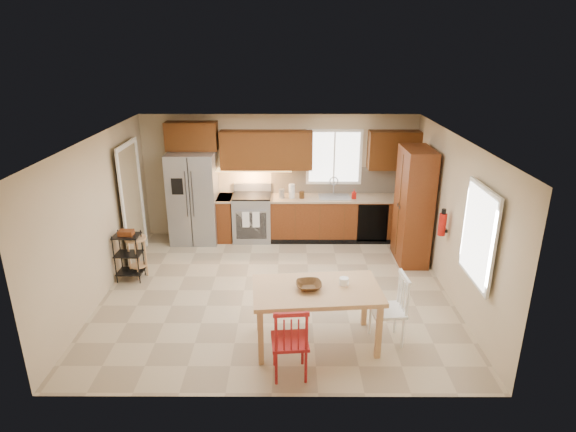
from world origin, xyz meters
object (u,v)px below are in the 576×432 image
at_px(chair_white, 387,309).
at_px(bar_stool, 138,257).
at_px(refrigerator, 194,198).
at_px(range_stove, 252,218).
at_px(utility_cart, 129,256).
at_px(table_bowl, 309,289).
at_px(fire_extinguisher, 442,224).
at_px(chair_red, 290,340).
at_px(table_jar, 344,283).
at_px(pantry, 413,206).
at_px(soap_bottle, 354,194).
at_px(dining_table, 316,316).

xyz_separation_m(chair_white, bar_stool, (-3.90, 1.89, -0.12)).
height_order(refrigerator, chair_white, refrigerator).
relative_size(range_stove, utility_cart, 1.08).
height_order(table_bowl, bar_stool, table_bowl).
xyz_separation_m(fire_extinguisher, chair_red, (-2.42, -2.24, -0.61)).
distance_m(fire_extinguisher, table_jar, 2.28).
bearing_deg(fire_extinguisher, chair_white, -126.08).
height_order(pantry, bar_stool, pantry).
bearing_deg(utility_cart, table_jar, -25.72).
bearing_deg(chair_red, soap_bottle, 68.20).
xyz_separation_m(range_stove, dining_table, (1.11, -3.62, -0.06)).
bearing_deg(chair_red, range_stove, 95.15).
xyz_separation_m(soap_bottle, bar_stool, (-3.87, -1.60, -0.63)).
relative_size(dining_table, bar_stool, 2.28).
bearing_deg(chair_white, table_jar, 79.91).
bearing_deg(utility_cart, table_bowl, -30.71).
bearing_deg(utility_cart, chair_white, -22.88).
height_order(soap_bottle, utility_cart, soap_bottle).
height_order(table_bowl, table_jar, table_jar).
relative_size(fire_extinguisher, chair_red, 0.37).
height_order(range_stove, table_bowl, range_stove).
distance_m(refrigerator, chair_red, 4.65).
xyz_separation_m(fire_extinguisher, bar_stool, (-5.02, 0.35, -0.74)).
relative_size(chair_red, bar_stool, 1.34).
bearing_deg(range_stove, bar_stool, -137.57).
xyz_separation_m(chair_white, table_jar, (-0.59, 0.05, 0.36)).
xyz_separation_m(range_stove, chair_white, (2.06, -3.57, 0.03)).
bearing_deg(table_bowl, range_stove, 105.49).
height_order(refrigerator, pantry, pantry).
bearing_deg(refrigerator, chair_white, -47.61).
relative_size(fire_extinguisher, dining_table, 0.22).
height_order(pantry, dining_table, pantry).
bearing_deg(chair_white, dining_table, 88.10).
bearing_deg(table_jar, pantry, 59.23).
xyz_separation_m(fire_extinguisher, chair_white, (-1.12, -1.54, -0.61)).
distance_m(table_jar, bar_stool, 3.82).
bearing_deg(table_bowl, dining_table, 0.00).
bearing_deg(table_jar, utility_cart, 153.20).
xyz_separation_m(refrigerator, soap_bottle, (3.18, -0.02, 0.09)).
bearing_deg(refrigerator, fire_extinguisher, -24.52).
height_order(dining_table, chair_red, chair_red).
distance_m(dining_table, table_bowl, 0.43).
bearing_deg(chair_white, pantry, -24.51).
bearing_deg(table_bowl, table_jar, 12.53).
distance_m(bar_stool, utility_cart, 0.16).
height_order(pantry, fire_extinguisher, pantry).
bearing_deg(utility_cart, fire_extinguisher, -1.61).
height_order(range_stove, dining_table, range_stove).
bearing_deg(range_stove, table_jar, -67.35).
relative_size(range_stove, pantry, 0.44).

